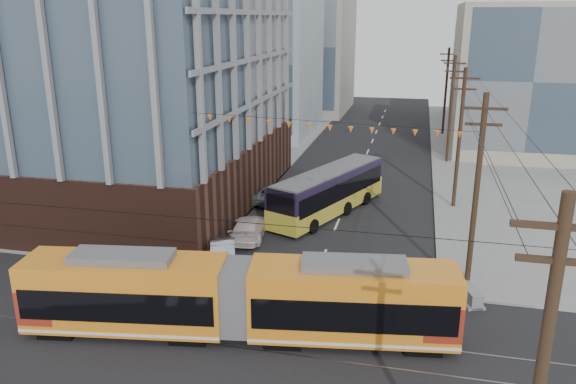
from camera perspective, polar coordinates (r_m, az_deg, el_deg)
name	(u,v)px	position (r m, az deg, el deg)	size (l,w,h in m)	color
office_building	(72,21)	(49.57, -21.10, 15.93)	(30.00, 25.00, 28.60)	#381E16
bg_bldg_nw_near	(244,63)	(74.04, -4.53, 12.96)	(18.00, 16.00, 18.00)	#8C99A5
bg_bldg_ne_near	(521,80)	(67.57, 22.59, 10.45)	(14.00, 14.00, 16.00)	gray
bg_bldg_nw_far	(299,47)	(92.54, 1.12, 14.48)	(16.00, 18.00, 20.00)	gray
bg_bldg_ne_far	(513,73)	(87.65, 21.86, 11.16)	(16.00, 16.00, 14.00)	#8C99A5
utility_pole_far	(446,92)	(75.01, 15.73, 9.74)	(0.30, 0.30, 11.00)	black
streetcar	(237,298)	(26.86, -5.16, -10.69)	(20.29, 2.85, 3.91)	orange
city_bus	(329,192)	(43.10, 4.17, 0.05)	(2.73, 12.59, 3.57)	black
parked_car_silver	(223,248)	(35.55, -6.62, -5.71)	(1.49, 4.28, 1.41)	#9BA3B1
parked_car_white	(249,228)	(38.63, -3.98, -3.63)	(2.12, 5.22, 1.52)	silver
parked_car_grey	(272,194)	(46.10, -1.60, -0.21)	(2.22, 4.81, 1.34)	slate
jersey_barrier	(463,286)	(32.75, 17.33, -9.08)	(0.93, 4.13, 0.83)	gray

